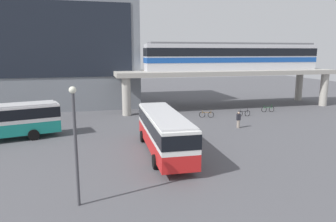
# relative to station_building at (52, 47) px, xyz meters

# --- Properties ---
(ground_plane) EXTENTS (120.00, 120.00, 0.00)m
(ground_plane) POSITION_rel_station_building_xyz_m (10.24, -15.31, -8.56)
(ground_plane) COLOR #515156
(station_building) EXTENTS (23.96, 12.79, 17.12)m
(station_building) POSITION_rel_station_building_xyz_m (0.00, 0.00, 0.00)
(station_building) COLOR slate
(station_building) RESTS_ON ground_plane
(elevated_platform) EXTENTS (31.57, 7.27, 5.33)m
(elevated_platform) POSITION_rel_station_building_xyz_m (24.06, -7.52, -3.92)
(elevated_platform) COLOR #ADA89E
(elevated_platform) RESTS_ON ground_plane
(train) EXTENTS (25.58, 2.96, 3.84)m
(train) POSITION_rel_station_building_xyz_m (25.20, -7.52, -1.27)
(train) COLOR silver
(train) RESTS_ON elevated_platform
(bus_main) EXTENTS (3.04, 11.12, 3.22)m
(bus_main) POSITION_rel_station_building_xyz_m (10.53, -26.06, -6.57)
(bus_main) COLOR red
(bus_main) RESTS_ON ground_plane
(bicycle_red) EXTENTS (1.66, 0.77, 1.04)m
(bicycle_red) POSITION_rel_station_building_xyz_m (13.28, -13.40, -8.20)
(bicycle_red) COLOR black
(bicycle_red) RESTS_ON ground_plane
(bicycle_brown) EXTENTS (1.71, 0.63, 1.04)m
(bicycle_brown) POSITION_rel_station_building_xyz_m (18.76, -14.08, -8.20)
(bicycle_brown) COLOR black
(bicycle_brown) RESTS_ON ground_plane
(bicycle_green) EXTENTS (1.78, 0.28, 1.04)m
(bicycle_green) POSITION_rel_station_building_xyz_m (27.99, -12.73, -8.20)
(bicycle_green) COLOR black
(bicycle_green) RESTS_ON ground_plane
(bicycle_black) EXTENTS (1.79, 0.15, 1.04)m
(bicycle_black) POSITION_rel_station_building_xyz_m (23.49, -14.56, -8.20)
(bicycle_black) COLOR black
(bicycle_black) RESTS_ON ground_plane
(pedestrian_walking_across) EXTENTS (0.41, 0.32, 1.70)m
(pedestrian_walking_across) POSITION_rel_station_building_xyz_m (20.07, -19.86, -7.76)
(pedestrian_walking_across) COLOR gray
(pedestrian_walking_across) RESTS_ON ground_plane
(lamp_post) EXTENTS (0.36, 0.36, 6.21)m
(lamp_post) POSITION_rel_station_building_xyz_m (4.29, -33.17, -4.89)
(lamp_post) COLOR #3F3F44
(lamp_post) RESTS_ON ground_plane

